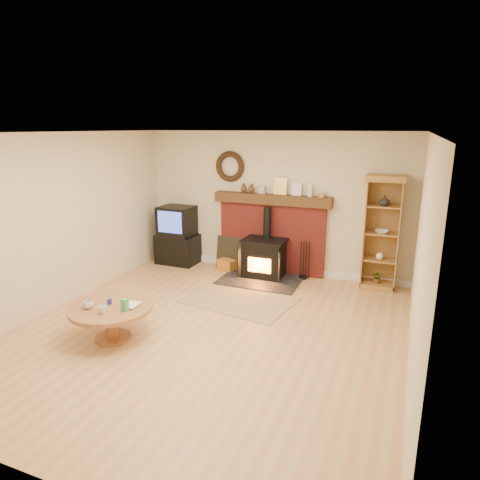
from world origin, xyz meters
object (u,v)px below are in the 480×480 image
at_px(coffee_table, 111,312).
at_px(wood_stove, 264,260).
at_px(tv_unit, 177,236).
at_px(curio_cabinet, 382,233).

bearing_deg(coffee_table, wood_stove, 70.07).
relative_size(wood_stove, tv_unit, 1.21).
xyz_separation_m(tv_unit, coffee_table, (0.82, -3.13, -0.19)).
bearing_deg(tv_unit, coffee_table, -75.22).
relative_size(tv_unit, curio_cabinet, 0.60).
distance_m(curio_cabinet, coffee_table, 4.46).
distance_m(wood_stove, curio_cabinet, 2.08).
height_order(tv_unit, curio_cabinet, curio_cabinet).
xyz_separation_m(tv_unit, curio_cabinet, (3.86, 0.09, 0.41)).
xyz_separation_m(wood_stove, coffee_table, (-1.06, -2.93, 0.02)).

